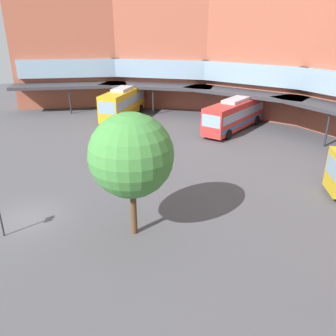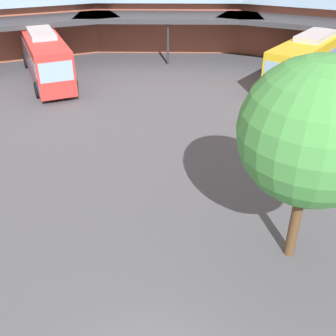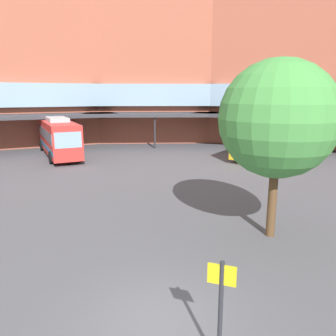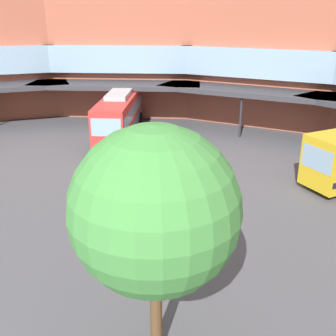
# 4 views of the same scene
# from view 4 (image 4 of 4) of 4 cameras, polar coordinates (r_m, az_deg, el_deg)

# --- Properties ---
(station_building) EXTENTS (77.70, 42.41, 17.94)m
(station_building) POSITION_cam_4_polar(r_m,az_deg,el_deg) (24.91, 16.09, 17.56)
(station_building) COLOR #AD5942
(station_building) RESTS_ON ground
(bus_3) EXTENTS (8.41, 10.45, 3.68)m
(bus_3) POSITION_cam_4_polar(r_m,az_deg,el_deg) (34.23, -6.92, 7.68)
(bus_3) COLOR red
(bus_3) RESTS_ON ground
(plaza_tree) EXTENTS (4.67, 4.67, 7.22)m
(plaza_tree) POSITION_cam_4_polar(r_m,az_deg,el_deg) (10.73, -1.89, -6.02)
(plaza_tree) COLOR brown
(plaza_tree) RESTS_ON ground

